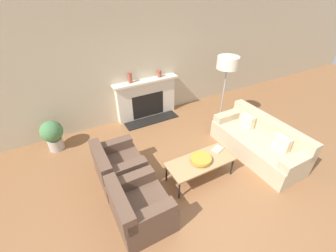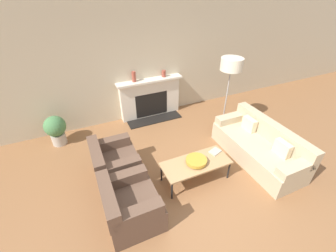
{
  "view_description": "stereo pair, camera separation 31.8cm",
  "coord_description": "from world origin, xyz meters",
  "px_view_note": "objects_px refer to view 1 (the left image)",
  "views": [
    {
      "loc": [
        -1.86,
        -1.99,
        3.17
      ],
      "look_at": [
        0.1,
        1.57,
        0.45
      ],
      "focal_mm": 24.0,
      "sensor_mm": 36.0,
      "label": 1
    },
    {
      "loc": [
        -1.57,
        -2.13,
        3.17
      ],
      "look_at": [
        0.1,
        1.57,
        0.45
      ],
      "focal_mm": 24.0,
      "sensor_mm": 36.0,
      "label": 2
    }
  ],
  "objects_px": {
    "mantel_vase_center_left": "(159,74)",
    "coffee_table": "(200,162)",
    "couch": "(258,142)",
    "book": "(218,149)",
    "bowl": "(201,159)",
    "potted_plant": "(52,134)",
    "armchair_near": "(140,208)",
    "fireplace": "(147,99)",
    "armchair_far": "(119,167)",
    "floor_lamp": "(227,67)",
    "mantel_vase_left": "(130,78)"
  },
  "relations": [
    {
      "from": "mantel_vase_center_left",
      "to": "coffee_table",
      "type": "bearing_deg",
      "value": -100.62
    },
    {
      "from": "couch",
      "to": "book",
      "type": "relative_size",
      "value": 7.69
    },
    {
      "from": "coffee_table",
      "to": "bowl",
      "type": "bearing_deg",
      "value": -113.22
    },
    {
      "from": "couch",
      "to": "mantel_vase_center_left",
      "type": "relative_size",
      "value": 11.88
    },
    {
      "from": "bowl",
      "to": "potted_plant",
      "type": "bearing_deg",
      "value": 135.52
    },
    {
      "from": "couch",
      "to": "armchair_near",
      "type": "relative_size",
      "value": 2.23
    },
    {
      "from": "fireplace",
      "to": "mantel_vase_center_left",
      "type": "relative_size",
      "value": 10.25
    },
    {
      "from": "armchair_far",
      "to": "floor_lamp",
      "type": "bearing_deg",
      "value": -77.77
    },
    {
      "from": "mantel_vase_center_left",
      "to": "potted_plant",
      "type": "relative_size",
      "value": 0.24
    },
    {
      "from": "armchair_near",
      "to": "mantel_vase_center_left",
      "type": "distance_m",
      "value": 3.45
    },
    {
      "from": "mantel_vase_center_left",
      "to": "fireplace",
      "type": "bearing_deg",
      "value": -177.78
    },
    {
      "from": "armchair_near",
      "to": "bowl",
      "type": "xyz_separation_m",
      "value": [
        1.31,
        0.3,
        0.16
      ]
    },
    {
      "from": "floor_lamp",
      "to": "bowl",
      "type": "bearing_deg",
      "value": -140.05
    },
    {
      "from": "mantel_vase_left",
      "to": "mantel_vase_center_left",
      "type": "height_order",
      "value": "mantel_vase_left"
    },
    {
      "from": "armchair_near",
      "to": "floor_lamp",
      "type": "distance_m",
      "value": 3.47
    },
    {
      "from": "couch",
      "to": "mantel_vase_center_left",
      "type": "xyz_separation_m",
      "value": [
        -1.0,
        2.54,
        0.82
      ]
    },
    {
      "from": "bowl",
      "to": "book",
      "type": "xyz_separation_m",
      "value": [
        0.47,
        0.11,
        -0.04
      ]
    },
    {
      "from": "fireplace",
      "to": "mantel_vase_center_left",
      "type": "bearing_deg",
      "value": 2.22
    },
    {
      "from": "armchair_far",
      "to": "bowl",
      "type": "height_order",
      "value": "armchair_far"
    },
    {
      "from": "mantel_vase_left",
      "to": "armchair_near",
      "type": "bearing_deg",
      "value": -109.57
    },
    {
      "from": "armchair_far",
      "to": "mantel_vase_left",
      "type": "bearing_deg",
      "value": -28.33
    },
    {
      "from": "coffee_table",
      "to": "fireplace",
      "type": "bearing_deg",
      "value": 88.17
    },
    {
      "from": "mantel_vase_left",
      "to": "book",
      "type": "bearing_deg",
      "value": -72.3
    },
    {
      "from": "book",
      "to": "couch",
      "type": "bearing_deg",
      "value": -25.06
    },
    {
      "from": "coffee_table",
      "to": "mantel_vase_center_left",
      "type": "distance_m",
      "value": 2.68
    },
    {
      "from": "armchair_far",
      "to": "potted_plant",
      "type": "xyz_separation_m",
      "value": [
        -0.93,
        1.54,
        0.09
      ]
    },
    {
      "from": "armchair_near",
      "to": "mantel_vase_center_left",
      "type": "height_order",
      "value": "mantel_vase_center_left"
    },
    {
      "from": "mantel_vase_left",
      "to": "couch",
      "type": "bearing_deg",
      "value": -55.03
    },
    {
      "from": "book",
      "to": "armchair_near",
      "type": "bearing_deg",
      "value": 174.14
    },
    {
      "from": "armchair_far",
      "to": "coffee_table",
      "type": "bearing_deg",
      "value": -116.76
    },
    {
      "from": "armchair_near",
      "to": "potted_plant",
      "type": "xyz_separation_m",
      "value": [
        -0.93,
        2.5,
        0.09
      ]
    },
    {
      "from": "armchair_near",
      "to": "book",
      "type": "height_order",
      "value": "armchair_near"
    },
    {
      "from": "armchair_near",
      "to": "bowl",
      "type": "bearing_deg",
      "value": -77.17
    },
    {
      "from": "armchair_near",
      "to": "couch",
      "type": "bearing_deg",
      "value": -83.94
    },
    {
      "from": "coffee_table",
      "to": "floor_lamp",
      "type": "relative_size",
      "value": 0.72
    },
    {
      "from": "fireplace",
      "to": "potted_plant",
      "type": "height_order",
      "value": "fireplace"
    },
    {
      "from": "mantel_vase_left",
      "to": "floor_lamp",
      "type": "bearing_deg",
      "value": -34.3
    },
    {
      "from": "armchair_near",
      "to": "armchair_far",
      "type": "xyz_separation_m",
      "value": [
        0.0,
        0.97,
        0.0
      ]
    },
    {
      "from": "bowl",
      "to": "potted_plant",
      "type": "relative_size",
      "value": 0.54
    },
    {
      "from": "book",
      "to": "potted_plant",
      "type": "bearing_deg",
      "value": 123.63
    },
    {
      "from": "armchair_near",
      "to": "floor_lamp",
      "type": "relative_size",
      "value": 0.51
    },
    {
      "from": "armchair_near",
      "to": "coffee_table",
      "type": "bearing_deg",
      "value": -76.97
    },
    {
      "from": "book",
      "to": "coffee_table",
      "type": "bearing_deg",
      "value": 173.69
    },
    {
      "from": "book",
      "to": "mantel_vase_left",
      "type": "relative_size",
      "value": 1.02
    },
    {
      "from": "armchair_near",
      "to": "bowl",
      "type": "height_order",
      "value": "armchair_near"
    },
    {
      "from": "bowl",
      "to": "floor_lamp",
      "type": "relative_size",
      "value": 0.22
    },
    {
      "from": "fireplace",
      "to": "book",
      "type": "relative_size",
      "value": 6.64
    },
    {
      "from": "couch",
      "to": "book",
      "type": "distance_m",
      "value": 1.02
    },
    {
      "from": "coffee_table",
      "to": "book",
      "type": "height_order",
      "value": "book"
    },
    {
      "from": "book",
      "to": "armchair_far",
      "type": "bearing_deg",
      "value": 143.86
    }
  ]
}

